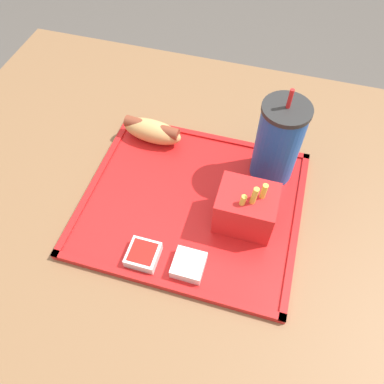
{
  "coord_description": "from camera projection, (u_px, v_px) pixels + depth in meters",
  "views": [
    {
      "loc": [
        0.13,
        -0.37,
        1.29
      ],
      "look_at": [
        0.03,
        -0.01,
        0.75
      ],
      "focal_mm": 35.0,
      "sensor_mm": 36.0,
      "label": 1
    }
  ],
  "objects": [
    {
      "name": "sauce_cup_ketchup",
      "position": [
        143.0,
        255.0,
        0.61
      ],
      "size": [
        0.05,
        0.05,
        0.02
      ],
      "color": "silver",
      "rests_on": "food_tray"
    },
    {
      "name": "sauce_cup_mayo",
      "position": [
        189.0,
        265.0,
        0.6
      ],
      "size": [
        0.05,
        0.05,
        0.02
      ],
      "color": "silver",
      "rests_on": "food_tray"
    },
    {
      "name": "hot_dog_far",
      "position": [
        152.0,
        131.0,
        0.75
      ],
      "size": [
        0.13,
        0.06,
        0.05
      ],
      "color": "tan",
      "rests_on": "food_tray"
    },
    {
      "name": "ground_plane",
      "position": [
        185.0,
        314.0,
        1.28
      ],
      "size": [
        8.0,
        8.0,
        0.0
      ],
      "primitive_type": "plane",
      "color": "#4C4742"
    },
    {
      "name": "dining_table",
      "position": [
        182.0,
        273.0,
        0.99
      ],
      "size": [
        1.07,
        0.85,
        0.71
      ],
      "color": "brown",
      "rests_on": "ground_plane"
    },
    {
      "name": "soda_cup",
      "position": [
        278.0,
        142.0,
        0.66
      ],
      "size": [
        0.08,
        0.08,
        0.2
      ],
      "color": "#194CA5",
      "rests_on": "food_tray"
    },
    {
      "name": "food_tray",
      "position": [
        192.0,
        203.0,
        0.69
      ],
      "size": [
        0.39,
        0.34,
        0.01
      ],
      "color": "red",
      "rests_on": "dining_table"
    },
    {
      "name": "fries_carton",
      "position": [
        246.0,
        208.0,
        0.63
      ],
      "size": [
        0.1,
        0.08,
        0.11
      ],
      "color": "red",
      "rests_on": "food_tray"
    }
  ]
}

